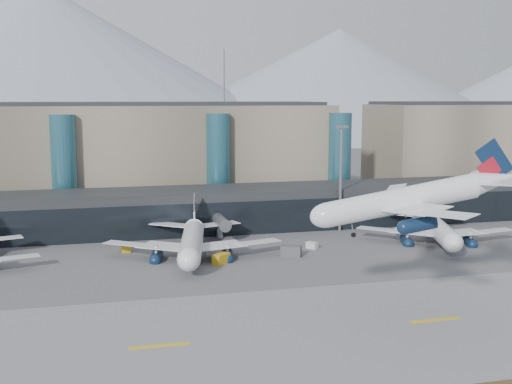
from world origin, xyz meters
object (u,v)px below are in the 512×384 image
lightmast_mid (341,172)px  veh_h (221,259)px  veh_c (291,251)px  veh_b (126,248)px  jet_parked_mid (192,233)px  veh_g (312,245)px  veh_d (399,233)px  hero_jet (422,191)px  jet_parked_right (435,221)px

lightmast_mid → veh_h: (-34.08, -23.72, -13.42)m
veh_c → veh_b: bearing=-173.4°
veh_c → jet_parked_mid: bearing=-169.6°
veh_b → veh_c: size_ratio=0.71×
veh_g → veh_h: size_ratio=0.66×
lightmast_mid → veh_d: size_ratio=8.97×
lightmast_mid → veh_h: lightmast_mid is taller
veh_c → veh_g: bearing=68.7°
hero_jet → veh_c: hero_jet is taller
lightmast_mid → veh_b: size_ratio=8.88×
hero_jet → veh_d: size_ratio=11.04×
veh_d → veh_b: bearing=116.5°
jet_parked_right → veh_c: 36.52m
veh_d → veh_h: 47.26m
hero_jet → jet_parked_right: size_ratio=0.85×
veh_c → veh_g: 8.54m
jet_parked_mid → veh_c: (19.37, -6.01, -3.53)m
jet_parked_right → veh_h: bearing=116.8°
jet_parked_mid → veh_d: (49.49, 5.74, -3.85)m
jet_parked_mid → veh_b: 15.21m
veh_b → veh_d: 62.70m
veh_b → veh_g: 39.61m
lightmast_mid → jet_parked_right: 24.97m
lightmast_mid → jet_parked_mid: (-38.43, -15.47, -9.75)m
lightmast_mid → veh_b: (-51.64, -8.97, -13.59)m
hero_jet → veh_c: size_ratio=7.73×
veh_d → veh_g: size_ratio=1.20×
lightmast_mid → veh_c: bearing=-131.6°
hero_jet → veh_g: size_ratio=13.24×
veh_c → veh_h: 15.19m
hero_jet → veh_b: size_ratio=10.93×
jet_parked_right → veh_b: jet_parked_right is taller
jet_parked_mid → veh_g: 26.11m
veh_c → hero_jet: bearing=-53.0°
veh_g → veh_h: veh_h is taller
hero_jet → veh_d: 60.14m
jet_parked_mid → veh_c: jet_parked_mid is taller
veh_d → veh_h: size_ratio=0.79×
hero_jet → veh_h: hero_jet is taller
jet_parked_right → veh_d: (-5.77, 5.84, -3.70)m
jet_parked_mid → veh_h: size_ratio=10.55×
veh_g → veh_h: (-21.45, -7.84, 0.31)m
hero_jet → veh_h: size_ratio=8.69×
veh_d → veh_g: (-23.69, -6.15, -0.12)m
lightmast_mid → veh_c: 31.64m
lightmast_mid → veh_h: size_ratio=7.06×
lightmast_mid → veh_b: lightmast_mid is taller
jet_parked_right → veh_g: bearing=108.3°
jet_parked_mid → veh_c: 20.59m
veh_d → veh_g: 24.48m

